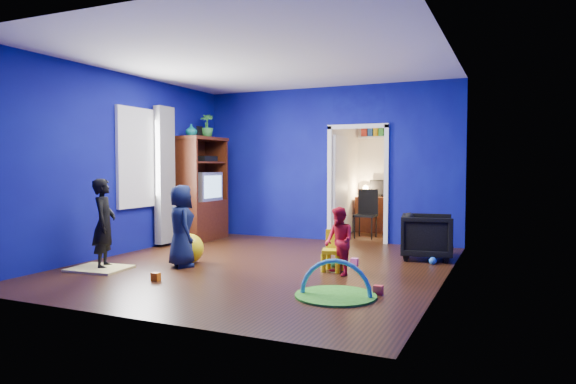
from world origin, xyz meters
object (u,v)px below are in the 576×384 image
at_px(hopper_ball, 189,248).
at_px(vase, 191,130).
at_px(child_navy, 181,226).
at_px(study_desk, 378,215).
at_px(kid_chair, 333,253).
at_px(play_mat, 336,296).
at_px(tv_armoire, 201,189).
at_px(toddler_red, 339,241).
at_px(armchair, 427,236).
at_px(crt_tv, 203,187).
at_px(folding_chair, 366,215).
at_px(child_black, 104,224).

bearing_deg(hopper_ball, vase, 123.34).
xyz_separation_m(child_navy, study_desk, (1.60, 4.79, -0.20)).
xyz_separation_m(child_navy, kid_chair, (2.05, 0.57, -0.33)).
bearing_deg(kid_chair, play_mat, -84.41).
distance_m(hopper_ball, kid_chair, 2.12).
bearing_deg(tv_armoire, toddler_red, -29.80).
bearing_deg(kid_chair, hopper_ball, 173.97).
relative_size(armchair, hopper_ball, 1.76).
relative_size(child_navy, tv_armoire, 0.59).
relative_size(armchair, tv_armoire, 0.39).
bearing_deg(armchair, toddler_red, 143.41).
distance_m(armchair, crt_tv, 4.31).
relative_size(child_navy, folding_chair, 1.25).
relative_size(child_black, hopper_ball, 2.88).
relative_size(child_navy, toddler_red, 1.30).
bearing_deg(crt_tv, child_navy, -63.13).
distance_m(child_black, play_mat, 3.48).
relative_size(armchair, folding_chair, 0.82).
distance_m(tv_armoire, hopper_ball, 2.50).
bearing_deg(child_black, kid_chair, -97.91).
bearing_deg(child_black, vase, -21.30).
relative_size(child_black, crt_tv, 1.78).
relative_size(hopper_ball, kid_chair, 0.86).
height_order(child_black, play_mat, child_black).
height_order(armchair, tv_armoire, tv_armoire).
relative_size(child_black, child_navy, 1.08).
height_order(child_navy, toddler_red, child_navy).
distance_m(hopper_ball, folding_chair, 3.95).
bearing_deg(study_desk, play_mat, -80.49).
bearing_deg(crt_tv, hopper_ball, -61.47).
xyz_separation_m(armchair, folding_chair, (-1.46, 1.82, 0.12)).
bearing_deg(armchair, hopper_ball, 110.67).
relative_size(child_black, folding_chair, 1.35).
height_order(child_navy, vase, vase).
bearing_deg(folding_chair, vase, -147.47).
height_order(hopper_ball, play_mat, hopper_ball).
bearing_deg(child_navy, play_mat, -154.73).
height_order(vase, hopper_ball, vase).
bearing_deg(folding_chair, kid_chair, -82.13).
bearing_deg(study_desk, tv_armoire, -138.92).
bearing_deg(child_black, armchair, -85.75).
height_order(crt_tv, folding_chair, crt_tv).
bearing_deg(child_navy, vase, -18.22).
bearing_deg(tv_armoire, child_black, -83.63).
distance_m(vase, kid_chair, 4.02).
bearing_deg(vase, child_navy, -58.98).
xyz_separation_m(kid_chair, play_mat, (0.47, -1.27, -0.24)).
distance_m(child_black, study_desk, 5.88).
bearing_deg(child_black, crt_tv, -22.83).
relative_size(armchair, child_black, 0.61).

